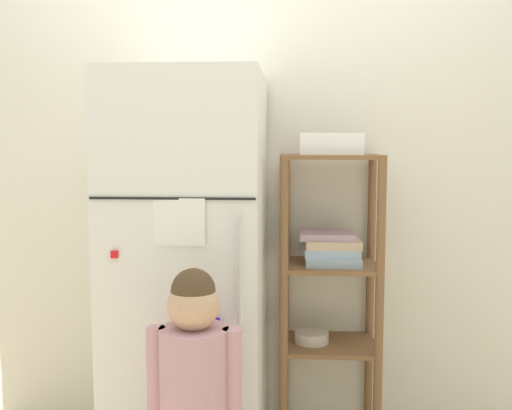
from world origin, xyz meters
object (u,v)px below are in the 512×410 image
(fruit_bin, at_px, (330,146))
(child_standing, at_px, (194,384))
(pantry_shelf_unit, at_px, (329,274))
(refrigerator, at_px, (190,276))

(fruit_bin, bearing_deg, child_standing, -124.21)
(pantry_shelf_unit, bearing_deg, fruit_bin, -95.34)
(fruit_bin, bearing_deg, pantry_shelf_unit, 84.66)
(refrigerator, relative_size, pantry_shelf_unit, 1.25)
(child_standing, bearing_deg, refrigerator, 101.06)
(pantry_shelf_unit, xyz_separation_m, fruit_bin, (-0.00, -0.02, 0.54))
(child_standing, relative_size, fruit_bin, 3.70)
(refrigerator, distance_m, fruit_bin, 0.78)
(refrigerator, xyz_separation_m, pantry_shelf_unit, (0.57, 0.17, -0.03))
(pantry_shelf_unit, relative_size, fruit_bin, 5.03)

